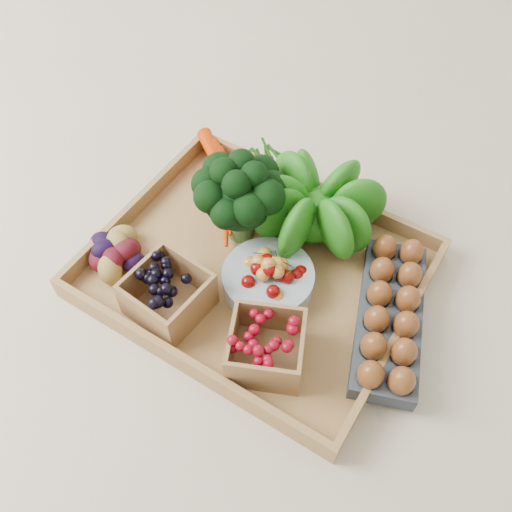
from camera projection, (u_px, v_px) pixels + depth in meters
The scene contains 10 objects.
ground at pixel (256, 276), 1.04m from camera, with size 4.00×4.00×0.00m, color beige.
tray at pixel (256, 273), 1.03m from camera, with size 0.55×0.45×0.01m, color #A67B45.
carrots at pixel (225, 186), 1.12m from camera, with size 0.20×0.15×0.05m, color #C22D00, non-canonical shape.
lettuce at pixel (315, 202), 1.02m from camera, with size 0.16×0.16×0.16m, color #15540D.
broccoli at pixel (240, 210), 1.02m from camera, with size 0.17×0.17×0.13m, color black, non-canonical shape.
cherry_bowl at pixel (268, 280), 0.99m from camera, with size 0.16×0.16×0.04m, color #8C9EA5.
egg_carton at pixel (389, 318), 0.95m from camera, with size 0.10×0.29×0.03m, color #343A43.
potatoes at pixel (115, 250), 1.01m from camera, with size 0.12×0.12×0.07m, color #3B0911, non-canonical shape.
punnet_blackberry at pixel (168, 294), 0.95m from camera, with size 0.12×0.12×0.08m, color black.
punnet_raspberry at pixel (266, 347), 0.89m from camera, with size 0.11×0.11×0.08m, color maroon.
Camera 1 is at (0.31, -0.50, 0.85)m, focal length 40.00 mm.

